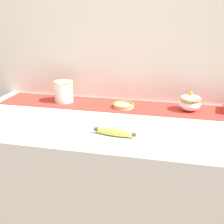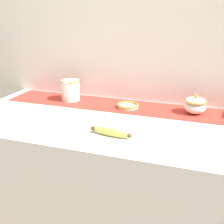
{
  "view_description": "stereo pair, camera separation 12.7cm",
  "coord_description": "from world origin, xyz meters",
  "px_view_note": "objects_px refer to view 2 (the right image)",
  "views": [
    {
      "loc": [
        0.27,
        -1.19,
        1.34
      ],
      "look_at": [
        0.01,
        -0.03,
        0.91
      ],
      "focal_mm": 45.0,
      "sensor_mm": 36.0,
      "label": 1
    },
    {
      "loc": [
        0.4,
        -1.16,
        1.34
      ],
      "look_at": [
        0.01,
        -0.03,
        0.91
      ],
      "focal_mm": 45.0,
      "sensor_mm": 36.0,
      "label": 2
    }
  ],
  "objects_px": {
    "cream_pitcher": "(71,89)",
    "small_dish": "(128,106)",
    "banana": "(111,132)",
    "sugar_bowl": "(195,105)"
  },
  "relations": [
    {
      "from": "cream_pitcher",
      "to": "small_dish",
      "type": "distance_m",
      "value": 0.35
    },
    {
      "from": "cream_pitcher",
      "to": "banana",
      "type": "relative_size",
      "value": 0.68
    },
    {
      "from": "cream_pitcher",
      "to": "sugar_bowl",
      "type": "xyz_separation_m",
      "value": [
        0.68,
        -0.0,
        -0.02
      ]
    },
    {
      "from": "sugar_bowl",
      "to": "small_dish",
      "type": "height_order",
      "value": "sugar_bowl"
    },
    {
      "from": "sugar_bowl",
      "to": "banana",
      "type": "relative_size",
      "value": 0.58
    },
    {
      "from": "cream_pitcher",
      "to": "banana",
      "type": "distance_m",
      "value": 0.53
    },
    {
      "from": "cream_pitcher",
      "to": "banana",
      "type": "height_order",
      "value": "cream_pitcher"
    },
    {
      "from": "cream_pitcher",
      "to": "banana",
      "type": "xyz_separation_m",
      "value": [
        0.37,
        -0.38,
        -0.05
      ]
    },
    {
      "from": "sugar_bowl",
      "to": "small_dish",
      "type": "relative_size",
      "value": 0.96
    },
    {
      "from": "cream_pitcher",
      "to": "sugar_bowl",
      "type": "bearing_deg",
      "value": -0.12
    }
  ]
}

